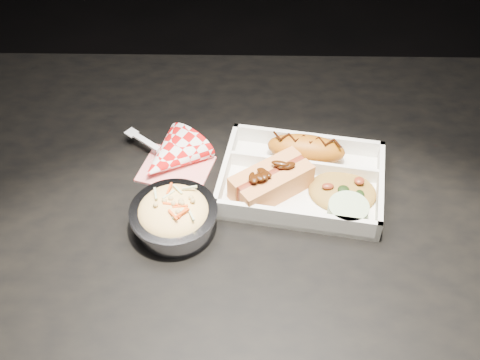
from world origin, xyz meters
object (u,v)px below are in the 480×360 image
(food_tray, at_px, (301,182))
(napkin_fork, at_px, (170,158))
(hotdog, at_px, (271,180))
(fried_pastry, at_px, (306,149))
(dining_table, at_px, (270,240))
(foil_coleslaw_cup, at_px, (174,215))

(food_tray, height_order, napkin_fork, napkin_fork)
(hotdog, bearing_deg, fried_pastry, 15.81)
(hotdog, bearing_deg, dining_table, -119.66)
(food_tray, distance_m, hotdog, 0.06)
(dining_table, height_order, fried_pastry, fried_pastry)
(fried_pastry, distance_m, hotdog, 0.09)
(dining_table, bearing_deg, napkin_fork, 153.87)
(dining_table, bearing_deg, fried_pastry, 58.59)
(fried_pastry, distance_m, foil_coleslaw_cup, 0.25)
(food_tray, distance_m, fried_pastry, 0.06)
(fried_pastry, relative_size, hotdog, 0.93)
(hotdog, distance_m, napkin_fork, 0.18)
(dining_table, height_order, foil_coleslaw_cup, foil_coleslaw_cup)
(food_tray, bearing_deg, foil_coleslaw_cup, -145.58)
(food_tray, distance_m, foil_coleslaw_cup, 0.21)
(fried_pastry, bearing_deg, napkin_fork, -177.28)
(foil_coleslaw_cup, xyz_separation_m, napkin_fork, (-0.02, 0.13, -0.01))
(dining_table, bearing_deg, hotdog, 96.26)
(dining_table, xyz_separation_m, food_tray, (0.05, 0.04, 0.10))
(napkin_fork, bearing_deg, fried_pastry, 41.57)
(hotdog, distance_m, foil_coleslaw_cup, 0.16)
(foil_coleslaw_cup, bearing_deg, hotdog, 26.11)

